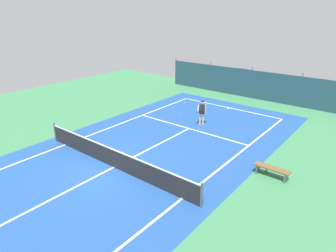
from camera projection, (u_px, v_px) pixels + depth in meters
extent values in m
plane|color=#387A4C|center=(114.00, 167.00, 14.37)|extent=(36.00, 36.00, 0.00)
cube|color=#1E478C|center=(114.00, 167.00, 14.37)|extent=(11.02, 26.60, 0.01)
cube|color=white|center=(229.00, 108.00, 23.01)|extent=(8.22, 0.10, 0.01)
cube|color=white|center=(65.00, 145.00, 16.75)|extent=(0.10, 23.80, 0.01)
cube|color=white|center=(182.00, 199.00, 11.98)|extent=(0.10, 23.80, 0.01)
cube|color=white|center=(189.00, 129.00, 19.01)|extent=(8.22, 0.10, 0.01)
cube|color=white|center=(114.00, 167.00, 14.36)|extent=(0.10, 12.80, 0.01)
cube|color=white|center=(228.00, 108.00, 22.90)|extent=(0.10, 0.30, 0.01)
cube|color=black|center=(113.00, 159.00, 14.19)|extent=(9.92, 0.03, 0.95)
cube|color=white|center=(113.00, 149.00, 14.01)|extent=(9.92, 0.04, 0.05)
cylinder|color=#47474C|center=(55.00, 132.00, 17.07)|extent=(0.10, 0.10, 1.10)
cylinder|color=#47474C|center=(201.00, 195.00, 11.26)|extent=(0.10, 0.10, 1.10)
cube|color=#1E3D4C|center=(251.00, 84.00, 25.26)|extent=(16.22, 0.06, 2.40)
cylinder|color=#595B60|center=(176.00, 71.00, 29.95)|extent=(0.08, 0.08, 2.70)
cylinder|color=#595B60|center=(210.00, 76.00, 27.60)|extent=(0.08, 0.08, 2.70)
cylinder|color=#595B60|center=(251.00, 82.00, 25.25)|extent=(0.08, 0.08, 2.70)
cylinder|color=#595B60|center=(300.00, 90.00, 22.90)|extent=(0.08, 0.08, 2.70)
cube|color=#234C1E|center=(253.00, 90.00, 25.93)|extent=(14.60, 0.70, 1.10)
cylinder|color=#D8AD8C|center=(203.00, 119.00, 19.55)|extent=(0.12, 0.12, 0.82)
cylinder|color=#D8AD8C|center=(200.00, 119.00, 19.59)|extent=(0.12, 0.12, 0.82)
cylinder|color=black|center=(202.00, 112.00, 19.39)|extent=(0.40, 0.40, 0.22)
cube|color=#1E232D|center=(202.00, 109.00, 19.32)|extent=(0.41, 0.33, 0.56)
sphere|color=#D8AD8C|center=(202.00, 103.00, 19.16)|extent=(0.22, 0.22, 0.22)
cylinder|color=black|center=(202.00, 101.00, 19.12)|extent=(0.23, 0.23, 0.04)
cylinder|color=#D8AD8C|center=(206.00, 109.00, 19.25)|extent=(0.09, 0.09, 0.58)
cylinder|color=#D8AD8C|center=(198.00, 109.00, 19.25)|extent=(0.30, 0.52, 0.41)
cylinder|color=black|center=(197.00, 112.00, 19.03)|extent=(0.14, 0.26, 0.13)
torus|color=teal|center=(197.00, 108.00, 18.95)|extent=(0.33, 0.24, 0.29)
sphere|color=#CCDB33|center=(201.00, 109.00, 22.68)|extent=(0.07, 0.07, 0.07)
sphere|color=#CCDB33|center=(179.00, 114.00, 21.58)|extent=(0.07, 0.07, 0.07)
sphere|color=#CCDB33|center=(185.00, 102.00, 24.26)|extent=(0.07, 0.07, 0.07)
cube|color=silver|center=(239.00, 80.00, 28.97)|extent=(1.92, 4.25, 0.80)
cube|color=#2D333D|center=(240.00, 73.00, 28.72)|extent=(1.58, 1.93, 0.56)
cylinder|color=black|center=(241.00, 88.00, 27.65)|extent=(0.24, 0.65, 0.64)
cylinder|color=black|center=(224.00, 85.00, 28.73)|extent=(0.24, 0.65, 0.64)
cylinder|color=black|center=(253.00, 83.00, 29.50)|extent=(0.24, 0.65, 0.64)
cylinder|color=black|center=(237.00, 80.00, 30.58)|extent=(0.24, 0.65, 0.64)
cube|color=brown|center=(272.00, 168.00, 13.39)|extent=(1.60, 0.40, 0.08)
cube|color=#4C4C51|center=(258.00, 168.00, 13.85)|extent=(0.08, 0.36, 0.45)
cube|color=#4C4C51|center=(286.00, 177.00, 13.09)|extent=(0.08, 0.36, 0.45)
cylinder|color=#338CD8|center=(267.00, 169.00, 13.94)|extent=(0.08, 0.08, 0.24)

